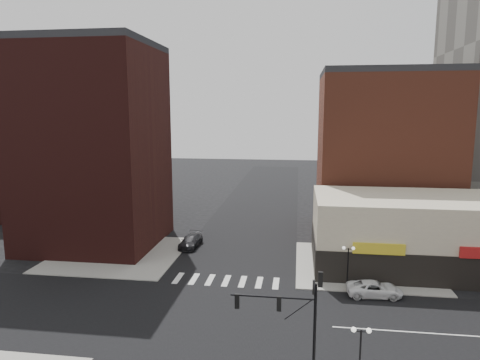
# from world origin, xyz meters

# --- Properties ---
(ground) EXTENTS (240.00, 240.00, 0.00)m
(ground) POSITION_xyz_m (0.00, 0.00, 0.00)
(ground) COLOR black
(ground) RESTS_ON ground
(road_ew) EXTENTS (200.00, 14.00, 0.02)m
(road_ew) POSITION_xyz_m (0.00, 0.00, 0.01)
(road_ew) COLOR black
(road_ew) RESTS_ON ground
(road_ns) EXTENTS (14.00, 200.00, 0.02)m
(road_ns) POSITION_xyz_m (0.00, 0.00, 0.01)
(road_ns) COLOR black
(road_ns) RESTS_ON ground
(sidewalk_nw) EXTENTS (15.00, 15.00, 0.12)m
(sidewalk_nw) POSITION_xyz_m (-14.50, 14.50, 0.06)
(sidewalk_nw) COLOR gray
(sidewalk_nw) RESTS_ON ground
(sidewalk_ne) EXTENTS (15.00, 15.00, 0.12)m
(sidewalk_ne) POSITION_xyz_m (14.50, 14.50, 0.06)
(sidewalk_ne) COLOR gray
(sidewalk_ne) RESTS_ON ground
(building_nw) EXTENTS (16.00, 15.00, 25.00)m
(building_nw) POSITION_xyz_m (-19.00, 18.50, 12.50)
(building_nw) COLOR #391412
(building_nw) RESTS_ON ground
(building_nw_low) EXTENTS (20.00, 18.00, 12.00)m
(building_nw_low) POSITION_xyz_m (-32.00, 34.00, 6.00)
(building_nw_low) COLOR #391412
(building_nw_low) RESTS_ON ground
(building_ne_midrise) EXTENTS (18.00, 15.00, 22.00)m
(building_ne_midrise) POSITION_xyz_m (19.00, 29.50, 11.00)
(building_ne_midrise) COLOR brown
(building_ne_midrise) RESTS_ON ground
(building_ne_row) EXTENTS (24.20, 12.20, 8.00)m
(building_ne_row) POSITION_xyz_m (21.00, 15.00, 3.30)
(building_ne_row) COLOR beige
(building_ne_row) RESTS_ON ground
(traffic_signal) EXTENTS (5.59, 3.09, 7.77)m
(traffic_signal) POSITION_xyz_m (7.24, -7.83, 4.96)
(traffic_signal) COLOR black
(traffic_signal) RESTS_ON ground
(street_lamp_se_a) EXTENTS (1.22, 0.32, 4.16)m
(street_lamp_se_a) POSITION_xyz_m (11.00, -8.00, 3.29)
(street_lamp_se_a) COLOR black
(street_lamp_se_a) RESTS_ON sidewalk_se
(street_lamp_ne) EXTENTS (1.22, 0.32, 4.16)m
(street_lamp_ne) POSITION_xyz_m (12.00, 8.00, 3.29)
(street_lamp_ne) COLOR black
(street_lamp_ne) RESTS_ON sidewalk_ne
(white_suv) EXTENTS (5.31, 2.70, 1.44)m
(white_suv) POSITION_xyz_m (14.36, 6.50, 0.72)
(white_suv) COLOR white
(white_suv) RESTS_ON ground
(dark_sedan_north) EXTENTS (2.42, 5.39, 1.53)m
(dark_sedan_north) POSITION_xyz_m (-6.50, 18.64, 0.77)
(dark_sedan_north) COLOR black
(dark_sedan_north) RESTS_ON ground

